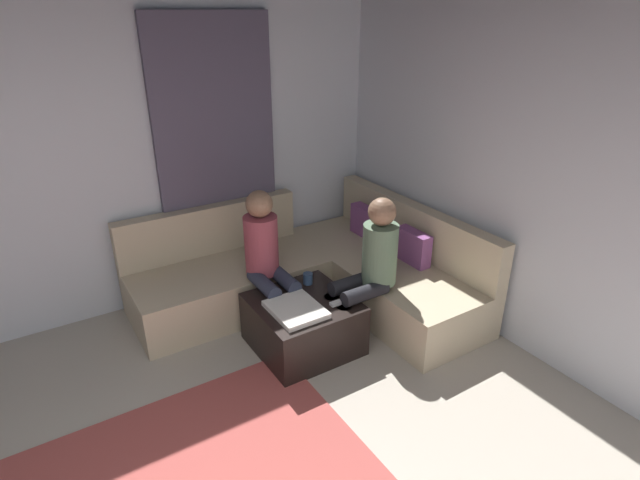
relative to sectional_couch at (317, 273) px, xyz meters
name	(u,v)px	position (x,y,z in m)	size (l,w,h in m)	color
wall_back	(637,213)	(2.08, 1.06, 1.07)	(6.00, 0.12, 2.70)	silver
wall_left	(57,170)	(-0.86, -1.88, 1.07)	(0.12, 6.00, 2.70)	silver
curtain_panel	(218,161)	(-0.76, -0.58, 0.97)	(0.06, 1.10, 2.50)	#595166
sectional_couch	(317,273)	(0.00, 0.00, 0.00)	(2.10, 2.55, 0.87)	#C6B593
ottoman	(303,324)	(0.56, -0.48, -0.07)	(0.76, 0.76, 0.42)	black
folded_blanket	(296,309)	(0.66, -0.60, 0.16)	(0.44, 0.36, 0.04)	white
coffee_mug	(308,278)	(0.34, -0.30, 0.19)	(0.08, 0.08, 0.10)	#334C72
game_remote	(339,302)	(0.74, -0.26, 0.15)	(0.05, 0.15, 0.02)	white
person_on_couch_back	(370,265)	(0.71, 0.06, 0.38)	(0.30, 0.60, 1.20)	black
person_on_couch_side	(267,257)	(0.15, -0.57, 0.38)	(0.60, 0.30, 1.20)	#2D3347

